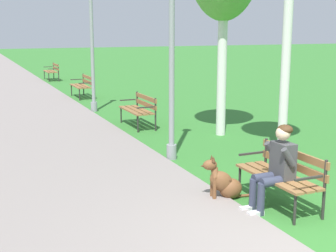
% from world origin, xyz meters
% --- Properties ---
extents(ground_plane, '(120.00, 120.00, 0.00)m').
position_xyz_m(ground_plane, '(0.00, 0.00, 0.00)').
color(ground_plane, '#33752D').
extents(park_bench_near, '(0.55, 1.50, 0.85)m').
position_xyz_m(park_bench_near, '(0.44, 1.32, 0.51)').
color(park_bench_near, olive).
rests_on(park_bench_near, ground).
extents(park_bench_mid, '(0.55, 1.50, 0.85)m').
position_xyz_m(park_bench_mid, '(0.47, 7.55, 0.51)').
color(park_bench_mid, olive).
rests_on(park_bench_mid, ground).
extents(park_bench_far, '(0.55, 1.50, 0.85)m').
position_xyz_m(park_bench_far, '(0.33, 13.44, 0.51)').
color(park_bench_far, olive).
rests_on(park_bench_far, ground).
extents(park_bench_furthest, '(0.55, 1.50, 0.85)m').
position_xyz_m(park_bench_furthest, '(0.35, 20.11, 0.51)').
color(park_bench_furthest, olive).
rests_on(park_bench_furthest, ground).
extents(person_seated_on_near_bench, '(0.74, 0.49, 1.25)m').
position_xyz_m(person_seated_on_near_bench, '(0.24, 1.20, 0.68)').
color(person_seated_on_near_bench, '#33384C').
rests_on(person_seated_on_near_bench, ground).
extents(dog_brown, '(0.83, 0.35, 0.71)m').
position_xyz_m(dog_brown, '(-0.22, 1.86, 0.26)').
color(dog_brown, brown).
rests_on(dog_brown, ground).
extents(lamp_post_near, '(0.24, 0.24, 4.75)m').
position_xyz_m(lamp_post_near, '(-0.05, 4.26, 2.45)').
color(lamp_post_near, gray).
rests_on(lamp_post_near, ground).
extents(lamp_post_mid, '(0.24, 0.24, 3.97)m').
position_xyz_m(lamp_post_mid, '(-0.06, 10.32, 2.06)').
color(lamp_post_mid, gray).
rests_on(lamp_post_mid, ground).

